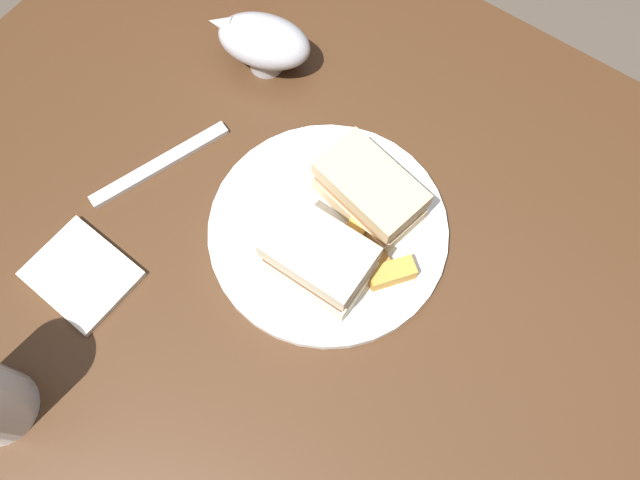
# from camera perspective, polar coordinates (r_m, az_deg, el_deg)

# --- Properties ---
(ground_plane) EXTENTS (6.00, 6.00, 0.00)m
(ground_plane) POSITION_cam_1_polar(r_m,az_deg,el_deg) (1.43, -0.37, -12.95)
(ground_plane) COLOR #4C4238
(dining_table) EXTENTS (1.08, 0.89, 0.76)m
(dining_table) POSITION_cam_1_polar(r_m,az_deg,el_deg) (1.05, -0.50, -9.63)
(dining_table) COLOR #422816
(dining_table) RESTS_ON ground
(plate) EXTENTS (0.27, 0.27, 0.01)m
(plate) POSITION_cam_1_polar(r_m,az_deg,el_deg) (0.69, 0.75, 0.95)
(plate) COLOR white
(plate) RESTS_ON dining_table
(sandwich_half_left) EXTENTS (0.11, 0.07, 0.07)m
(sandwich_half_left) POSITION_cam_1_polar(r_m,az_deg,el_deg) (0.64, -0.28, -2.05)
(sandwich_half_left) COLOR beige
(sandwich_half_left) RESTS_ON plate
(sandwich_half_right) EXTENTS (0.13, 0.09, 0.06)m
(sandwich_half_right) POSITION_cam_1_polar(r_m,az_deg,el_deg) (0.67, 4.62, 4.50)
(sandwich_half_right) COLOR #CCB284
(sandwich_half_right) RESTS_ON plate
(potato_wedge_front) EXTENTS (0.04, 0.04, 0.02)m
(potato_wedge_front) POSITION_cam_1_polar(r_m,az_deg,el_deg) (0.67, 5.28, -1.40)
(potato_wedge_front) COLOR #AD702D
(potato_wedge_front) RESTS_ON plate
(potato_wedge_middle) EXTENTS (0.05, 0.05, 0.01)m
(potato_wedge_middle) POSITION_cam_1_polar(r_m,az_deg,el_deg) (0.67, 3.05, -0.41)
(potato_wedge_middle) COLOR #AD702D
(potato_wedge_middle) RESTS_ON plate
(potato_wedge_back) EXTENTS (0.05, 0.05, 0.01)m
(potato_wedge_back) POSITION_cam_1_polar(r_m,az_deg,el_deg) (0.68, 4.85, 1.28)
(potato_wedge_back) COLOR #B77F33
(potato_wedge_back) RESTS_ON plate
(potato_wedge_left_edge) EXTENTS (0.02, 0.04, 0.02)m
(potato_wedge_left_edge) POSITION_cam_1_polar(r_m,az_deg,el_deg) (0.68, 3.68, 1.36)
(potato_wedge_left_edge) COLOR gold
(potato_wedge_left_edge) RESTS_ON plate
(potato_wedge_right_edge) EXTENTS (0.05, 0.05, 0.02)m
(potato_wedge_right_edge) POSITION_cam_1_polar(r_m,az_deg,el_deg) (0.66, 6.63, -3.09)
(potato_wedge_right_edge) COLOR gold
(potato_wedge_right_edge) RESTS_ON plate
(potato_wedge_stray) EXTENTS (0.03, 0.05, 0.02)m
(potato_wedge_stray) POSITION_cam_1_polar(r_m,az_deg,el_deg) (0.66, 1.21, -3.35)
(potato_wedge_stray) COLOR #B77F33
(potato_wedge_stray) RESTS_ON plate
(gravy_boat) EXTENTS (0.14, 0.10, 0.07)m
(gravy_boat) POSITION_cam_1_polar(r_m,az_deg,el_deg) (0.78, -5.31, 17.91)
(gravy_boat) COLOR #B7B7BC
(gravy_boat) RESTS_ON dining_table
(napkin) EXTENTS (0.11, 0.10, 0.01)m
(napkin) POSITION_cam_1_polar(r_m,az_deg,el_deg) (0.72, -21.26, -2.98)
(napkin) COLOR silver
(napkin) RESTS_ON dining_table
(fork) EXTENTS (0.08, 0.18, 0.01)m
(fork) POSITION_cam_1_polar(r_m,az_deg,el_deg) (0.76, -14.74, 6.69)
(fork) COLOR silver
(fork) RESTS_ON dining_table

